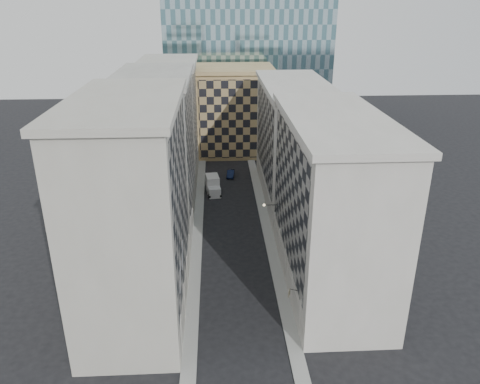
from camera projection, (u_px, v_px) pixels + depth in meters
name	position (u px, v px, depth m)	size (l,w,h in m)	color
ground	(244.00, 370.00, 44.14)	(260.00, 260.00, 0.00)	black
sidewalk_west	(198.00, 227.00, 71.48)	(1.50, 100.00, 0.15)	#979792
sidewalk_east	(266.00, 225.00, 72.00)	(1.50, 100.00, 0.15)	#979792
bldg_left_a	(135.00, 210.00, 49.16)	(10.80, 22.80, 23.70)	#A6A295
bldg_left_b	(158.00, 151.00, 69.62)	(10.80, 22.80, 22.70)	gray
bldg_left_c	(171.00, 119.00, 90.07)	(10.80, 22.80, 21.70)	#A6A295
bldg_right_a	(330.00, 203.00, 54.50)	(10.80, 26.80, 20.70)	#B5B1A6
bldg_right_b	(293.00, 141.00, 79.55)	(10.80, 28.80, 19.70)	#B5B1A6
tan_block	(234.00, 110.00, 103.12)	(16.80, 14.80, 18.80)	tan
church_tower	(223.00, 23.00, 109.25)	(7.20, 7.20, 51.50)	#312A26
flagpoles_left	(181.00, 265.00, 46.28)	(0.10, 6.33, 2.33)	gray
bracket_lamp	(265.00, 205.00, 64.06)	(1.98, 0.36, 0.36)	black
box_truck	(213.00, 186.00, 83.68)	(2.85, 5.62, 2.95)	silver
dark_car	(231.00, 174.00, 91.35)	(1.35, 3.87, 1.27)	#101B3C
shop_sign	(289.00, 293.00, 49.10)	(1.03, 0.67, 0.79)	black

